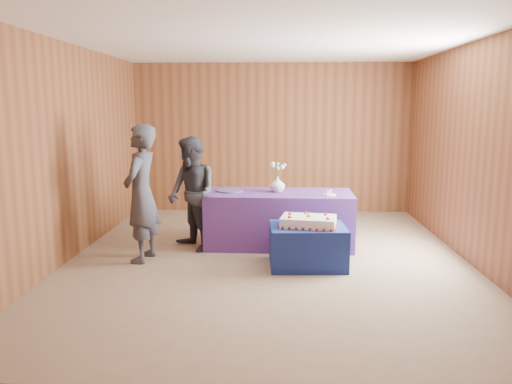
# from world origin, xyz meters

# --- Properties ---
(ground) EXTENTS (6.00, 6.00, 0.00)m
(ground) POSITION_xyz_m (0.00, 0.00, 0.00)
(ground) COLOR #8A705F
(ground) RESTS_ON ground
(room_shell) EXTENTS (5.04, 6.04, 2.72)m
(room_shell) POSITION_xyz_m (0.00, 0.00, 1.80)
(room_shell) COLOR brown
(room_shell) RESTS_ON ground
(cake_table) EXTENTS (0.94, 0.75, 0.50)m
(cake_table) POSITION_xyz_m (0.49, -0.27, 0.25)
(cake_table) COLOR navy
(cake_table) RESTS_ON ground
(serving_table) EXTENTS (2.02, 0.95, 0.75)m
(serving_table) POSITION_xyz_m (0.15, 0.66, 0.38)
(serving_table) COLOR #502F81
(serving_table) RESTS_ON ground
(sheet_cake) EXTENTS (0.74, 0.56, 0.16)m
(sheet_cake) POSITION_xyz_m (0.49, -0.28, 0.56)
(sheet_cake) COLOR white
(sheet_cake) RESTS_ON cake_table
(vase) EXTENTS (0.27, 0.27, 0.22)m
(vase) POSITION_xyz_m (0.12, 0.69, 0.86)
(vase) COLOR silver
(vase) RESTS_ON serving_table
(flower_spray) EXTENTS (0.24, 0.24, 0.18)m
(flower_spray) POSITION_xyz_m (0.12, 0.69, 1.12)
(flower_spray) COLOR #2C6829
(flower_spray) RESTS_ON vase
(platter) EXTENTS (0.45, 0.45, 0.02)m
(platter) POSITION_xyz_m (-0.54, 0.71, 0.76)
(platter) COLOR #554890
(platter) RESTS_ON serving_table
(plate) EXTENTS (0.22, 0.22, 0.01)m
(plate) POSITION_xyz_m (0.81, 0.45, 0.76)
(plate) COLOR white
(plate) RESTS_ON serving_table
(cake_slice) EXTENTS (0.08, 0.07, 0.09)m
(cake_slice) POSITION_xyz_m (0.81, 0.45, 0.80)
(cake_slice) COLOR white
(cake_slice) RESTS_ON plate
(knife) EXTENTS (0.26, 0.08, 0.00)m
(knife) POSITION_xyz_m (0.85, 0.33, 0.75)
(knife) COLOR silver
(knife) RESTS_ON serving_table
(guest_left) EXTENTS (0.48, 0.66, 1.71)m
(guest_left) POSITION_xyz_m (-1.57, -0.12, 0.85)
(guest_left) COLOR #373841
(guest_left) RESTS_ON ground
(guest_right) EXTENTS (0.92, 0.94, 1.53)m
(guest_right) POSITION_xyz_m (-1.02, 0.39, 0.77)
(guest_right) COLOR #2F3139
(guest_right) RESTS_ON ground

